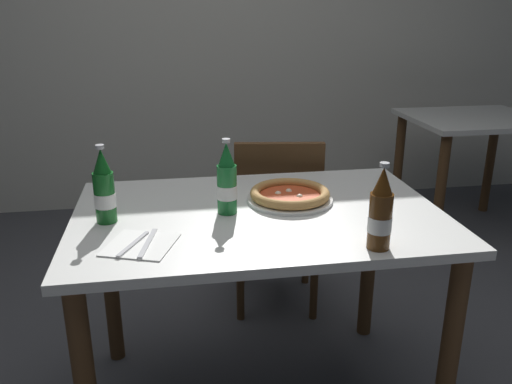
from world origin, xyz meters
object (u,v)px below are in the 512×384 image
object	(u,v)px
beer_bottle_right	(381,213)
chair_behind_table	(277,215)
dining_table_background	(472,142)
napkin_with_cutlery	(141,244)
dining_table_main	(258,243)
beer_bottle_center	(104,190)
beer_bottle_left	(227,182)
pizza_margherita_near	(290,195)

from	to	relation	value
beer_bottle_right	chair_behind_table	bearing A→B (deg)	95.52
dining_table_background	beer_bottle_right	world-z (taller)	beer_bottle_right
napkin_with_cutlery	dining_table_main	bearing A→B (deg)	28.74
dining_table_background	beer_bottle_center	size ratio (longest dim) A/B	3.24
beer_bottle_center	beer_bottle_right	world-z (taller)	same
dining_table_background	beer_bottle_right	bearing A→B (deg)	-127.84
dining_table_main	chair_behind_table	bearing A→B (deg)	72.68
napkin_with_cutlery	chair_behind_table	bearing A→B (deg)	55.39
dining_table_main	chair_behind_table	distance (m)	0.66
beer_bottle_center	beer_bottle_left	bearing A→B (deg)	2.14
beer_bottle_left	beer_bottle_right	xyz separation A→B (m)	(0.38, -0.33, 0.00)
chair_behind_table	beer_bottle_right	world-z (taller)	beer_bottle_right
dining_table_main	beer_bottle_left	distance (m)	0.24
chair_behind_table	dining_table_background	bearing A→B (deg)	-143.81
pizza_margherita_near	beer_bottle_right	distance (m)	0.45
beer_bottle_left	napkin_with_cutlery	xyz separation A→B (m)	(-0.27, -0.21, -0.10)
beer_bottle_center	beer_bottle_right	bearing A→B (deg)	-22.77
dining_table_background	napkin_with_cutlery	xyz separation A→B (m)	(-1.95, -1.55, 0.16)
beer_bottle_left	beer_bottle_right	distance (m)	0.51
dining_table_background	pizza_margherita_near	distance (m)	1.94
beer_bottle_left	dining_table_main	bearing A→B (deg)	-3.40
beer_bottle_center	napkin_with_cutlery	distance (m)	0.25
dining_table_main	napkin_with_cutlery	bearing A→B (deg)	-151.26
dining_table_background	napkin_with_cutlery	size ratio (longest dim) A/B	3.47
pizza_margherita_near	beer_bottle_left	world-z (taller)	beer_bottle_left
beer_bottle_left	beer_bottle_center	xyz separation A→B (m)	(-0.38, -0.01, 0.00)
dining_table_main	pizza_margherita_near	distance (m)	0.20
napkin_with_cutlery	beer_bottle_center	bearing A→B (deg)	119.47
dining_table_main	napkin_with_cutlery	world-z (taller)	napkin_with_cutlery
chair_behind_table	beer_bottle_right	xyz separation A→B (m)	(0.09, -0.94, 0.37)
napkin_with_cutlery	dining_table_background	bearing A→B (deg)	38.44
beer_bottle_center	pizza_margherita_near	bearing A→B (deg)	8.24
dining_table_background	beer_bottle_left	world-z (taller)	beer_bottle_left
beer_bottle_left	napkin_with_cutlery	bearing A→B (deg)	-142.11
dining_table_main	chair_behind_table	xyz separation A→B (m)	(0.19, 0.61, -0.15)
dining_table_main	chair_behind_table	size ratio (longest dim) A/B	1.41
chair_behind_table	pizza_margherita_near	size ratio (longest dim) A/B	2.87
dining_table_main	dining_table_background	world-z (taller)	same
napkin_with_cutlery	beer_bottle_right	bearing A→B (deg)	-10.82
dining_table_main	dining_table_background	distance (m)	2.08
chair_behind_table	pizza_margherita_near	xyz separation A→B (m)	(-0.07, -0.53, 0.29)
dining_table_main	dining_table_background	size ratio (longest dim) A/B	1.50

